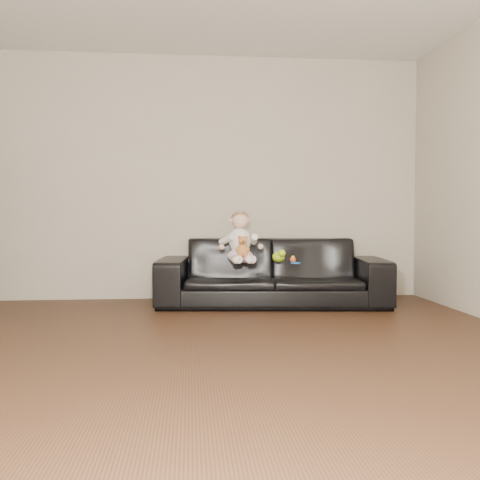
{
  "coord_description": "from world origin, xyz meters",
  "views": [
    {
      "loc": [
        -0.01,
        -3.03,
        0.88
      ],
      "look_at": [
        0.48,
        2.14,
        0.65
      ],
      "focal_mm": 40.0,
      "sensor_mm": 36.0,
      "label": 1
    }
  ],
  "objects": [
    {
      "name": "floor",
      "position": [
        0.0,
        0.0,
        0.0
      ],
      "size": [
        5.5,
        5.5,
        0.0
      ],
      "primitive_type": "plane",
      "color": "#3F2616",
      "rests_on": "ground"
    },
    {
      "name": "toy_green",
      "position": [
        0.86,
        2.14,
        0.49
      ],
      "size": [
        0.17,
        0.19,
        0.1
      ],
      "primitive_type": "ellipsoid",
      "rotation": [
        0.0,
        0.0,
        -0.41
      ],
      "color": "#A9DA19",
      "rests_on": "sofa"
    },
    {
      "name": "wall_back",
      "position": [
        0.0,
        2.75,
        1.3
      ],
      "size": [
        5.0,
        0.0,
        5.0
      ],
      "primitive_type": "plane",
      "rotation": [
        1.57,
        0.0,
        0.0
      ],
      "color": "#B3A996",
      "rests_on": "ground"
    },
    {
      "name": "toy_rattle",
      "position": [
        0.99,
        2.06,
        0.46
      ],
      "size": [
        0.07,
        0.07,
        0.06
      ],
      "primitive_type": "sphere",
      "rotation": [
        0.0,
        0.0,
        -0.29
      ],
      "color": "#E84B1B",
      "rests_on": "sofa"
    },
    {
      "name": "baby",
      "position": [
        0.48,
        2.13,
        0.65
      ],
      "size": [
        0.38,
        0.45,
        0.5
      ],
      "rotation": [
        0.0,
        0.0,
        0.29
      ],
      "color": "#FBD4DF",
      "rests_on": "sofa"
    },
    {
      "name": "sofa",
      "position": [
        0.81,
        2.25,
        0.33
      ],
      "size": [
        2.33,
        1.1,
        0.66
      ],
      "primitive_type": "imported",
      "rotation": [
        0.0,
        0.0,
        -0.1
      ],
      "color": "black",
      "rests_on": "floor"
    },
    {
      "name": "teddy_bear",
      "position": [
        0.49,
        1.98,
        0.6
      ],
      "size": [
        0.14,
        0.14,
        0.2
      ],
      "rotation": [
        0.0,
        0.0,
        0.44
      ],
      "color": "#B97335",
      "rests_on": "sofa"
    },
    {
      "name": "toy_blue_disc",
      "position": [
        1.0,
        1.99,
        0.44
      ],
      "size": [
        0.11,
        0.11,
        0.01
      ],
      "primitive_type": "cylinder",
      "rotation": [
        0.0,
        0.0,
        -0.18
      ],
      "color": "blue",
      "rests_on": "sofa"
    }
  ]
}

